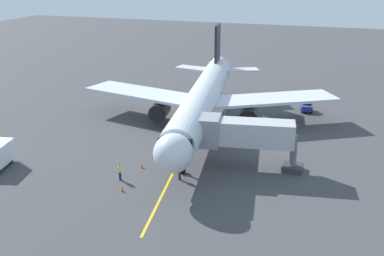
# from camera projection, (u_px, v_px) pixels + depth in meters

# --- Properties ---
(ground_plane) EXTENTS (220.00, 220.00, 0.00)m
(ground_plane) POSITION_uv_depth(u_px,v_px,m) (219.00, 125.00, 63.07)
(ground_plane) COLOR #424244
(apron_lead_in_line) EXTENTS (7.06, 39.45, 0.01)m
(apron_lead_in_line) POSITION_uv_depth(u_px,v_px,m) (186.00, 146.00, 55.72)
(apron_lead_in_line) COLOR yellow
(apron_lead_in_line) RESTS_ON ground
(airplane) EXTENTS (34.30, 40.21, 11.50)m
(airplane) POSITION_uv_depth(u_px,v_px,m) (203.00, 99.00, 60.02)
(airplane) COLOR silver
(airplane) RESTS_ON ground
(jet_bridge) EXTENTS (11.52, 4.63, 5.40)m
(jet_bridge) POSITION_uv_depth(u_px,v_px,m) (239.00, 133.00, 48.74)
(jet_bridge) COLOR #B7B7BC
(jet_bridge) RESTS_ON ground
(ground_crew_marshaller) EXTENTS (0.39, 0.47, 1.71)m
(ground_crew_marshaller) POSITION_uv_depth(u_px,v_px,m) (120.00, 172.00, 46.68)
(ground_crew_marshaller) COLOR #23232D
(ground_crew_marshaller) RESTS_ON ground
(ground_crew_wing_walker) EXTENTS (0.28, 0.42, 1.71)m
(ground_crew_wing_walker) POSITION_uv_depth(u_px,v_px,m) (180.00, 171.00, 46.78)
(ground_crew_wing_walker) COLOR #23232D
(ground_crew_wing_walker) RESTS_ON ground
(tug_portside) EXTENTS (1.94, 2.54, 1.50)m
(tug_portside) POSITION_uv_depth(u_px,v_px,m) (307.00, 107.00, 68.45)
(tug_portside) COLOR #2D3899
(tug_portside) RESTS_ON ground
(safety_cone_nose_left) EXTENTS (0.32, 0.32, 0.55)m
(safety_cone_nose_left) POSITION_uv_depth(u_px,v_px,m) (122.00, 189.00, 44.56)
(safety_cone_nose_left) COLOR #F2590F
(safety_cone_nose_left) RESTS_ON ground
(safety_cone_nose_right) EXTENTS (0.32, 0.32, 0.55)m
(safety_cone_nose_right) POSITION_uv_depth(u_px,v_px,m) (142.00, 165.00, 49.71)
(safety_cone_nose_right) COLOR #F2590F
(safety_cone_nose_right) RESTS_ON ground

